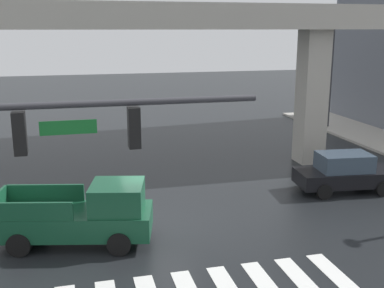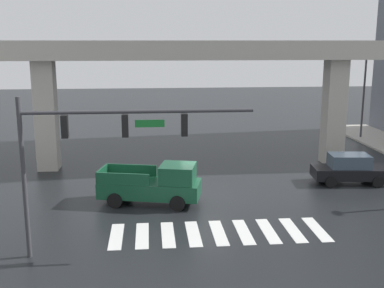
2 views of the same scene
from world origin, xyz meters
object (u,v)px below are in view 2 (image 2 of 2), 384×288
object	(u,v)px
sedan_black	(350,169)
pickup_truck	(156,185)
street_lamp_far_north	(364,85)
traffic_signal_mast	(95,140)

from	to	relation	value
sedan_black	pickup_truck	bearing A→B (deg)	-167.26
street_lamp_far_north	sedan_black	bearing A→B (deg)	-116.87
sedan_black	street_lamp_far_north	distance (m)	14.43
sedan_black	traffic_signal_mast	size ratio (longest dim) A/B	0.51
pickup_truck	traffic_signal_mast	bearing A→B (deg)	-111.54
street_lamp_far_north	traffic_signal_mast	bearing A→B (deg)	-133.79
pickup_truck	sedan_black	world-z (taller)	pickup_truck
sedan_black	street_lamp_far_north	size ratio (longest dim) A/B	0.61
traffic_signal_mast	street_lamp_far_north	world-z (taller)	street_lamp_far_north
traffic_signal_mast	street_lamp_far_north	bearing A→B (deg)	46.21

